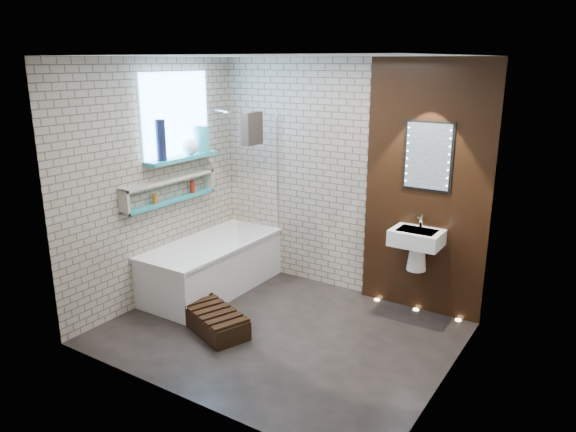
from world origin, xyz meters
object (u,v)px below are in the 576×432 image
Objects in this scene: washbasin at (417,243)px; walnut_step at (212,320)px; bathtub at (213,266)px; bath_screen at (259,178)px; led_mirror at (428,156)px.

washbasin reaches higher than walnut_step.
washbasin is at bearing 16.01° from bathtub.
bath_screen is at bearing 102.78° from walnut_step.
bath_screen is 1.70m from walnut_step.
walnut_step is (-1.55, -1.37, -0.69)m from washbasin.
led_mirror is 2.68m from walnut_step.
washbasin is at bearing 5.78° from bath_screen.
washbasin is (2.17, 0.62, 0.50)m from bathtub.
bathtub is 2.32m from washbasin.
washbasin is 0.83× the size of led_mirror.
walnut_step is (0.62, -0.75, -0.20)m from bathtub.
led_mirror is (1.82, 0.34, 0.37)m from bath_screen.
bath_screen is 1.65× the size of walnut_step.
led_mirror is (2.17, 0.78, 1.36)m from bathtub.
led_mirror is at bearing 19.78° from bathtub.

